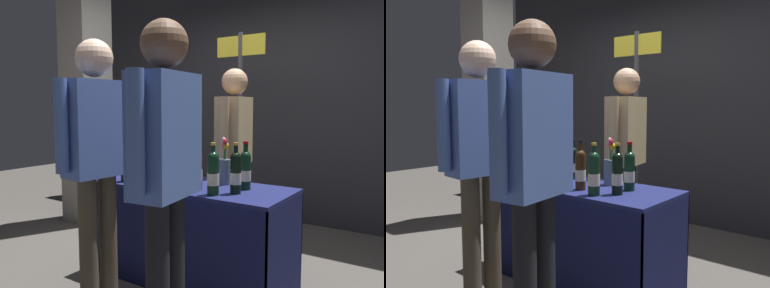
{
  "view_description": "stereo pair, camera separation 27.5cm",
  "coord_description": "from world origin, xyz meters",
  "views": [
    {
      "loc": [
        1.6,
        -2.34,
        1.31
      ],
      "look_at": [
        0.0,
        0.0,
        1.03
      ],
      "focal_mm": 36.34,
      "sensor_mm": 36.0,
      "label": 1
    },
    {
      "loc": [
        1.82,
        -2.17,
        1.31
      ],
      "look_at": [
        0.0,
        0.0,
        1.03
      ],
      "focal_mm": 36.34,
      "sensor_mm": 36.0,
      "label": 2
    }
  ],
  "objects": [
    {
      "name": "brochure_stand",
      "position": [
        -0.58,
        0.09,
        0.82
      ],
      "size": [
        0.04,
        0.16,
        0.18
      ],
      "primitive_type": "cube",
      "rotation": [
        -0.12,
        0.0,
        1.65
      ],
      "color": "silver",
      "rests_on": "tasting_table"
    },
    {
      "name": "display_bottle_8",
      "position": [
        -0.48,
        -0.2,
        0.87
      ],
      "size": [
        0.08,
        0.08,
        0.33
      ],
      "color": "black",
      "rests_on": "tasting_table"
    },
    {
      "name": "display_bottle_7",
      "position": [
        0.13,
        -0.13,
        0.88
      ],
      "size": [
        0.07,
        0.07,
        0.35
      ],
      "color": "#38230F",
      "rests_on": "tasting_table"
    },
    {
      "name": "tasting_table",
      "position": [
        0.0,
        0.0,
        0.5
      ],
      "size": [
        1.47,
        0.62,
        0.73
      ],
      "color": "#191E51",
      "rests_on": "ground_plane"
    },
    {
      "name": "taster_foreground_right",
      "position": [
        -0.31,
        -0.64,
        1.04
      ],
      "size": [
        0.25,
        0.57,
        1.73
      ],
      "rotation": [
        0.0,
        0.0,
        1.48
      ],
      "color": "#4C4233",
      "rests_on": "ground_plane"
    },
    {
      "name": "display_bottle_6",
      "position": [
        -0.14,
        -0.2,
        0.88
      ],
      "size": [
        0.07,
        0.07,
        0.35
      ],
      "color": "black",
      "rests_on": "tasting_table"
    },
    {
      "name": "display_bottle_3",
      "position": [
        0.31,
        -0.21,
        0.88
      ],
      "size": [
        0.08,
        0.08,
        0.34
      ],
      "color": "black",
      "rests_on": "tasting_table"
    },
    {
      "name": "ground_plane",
      "position": [
        0.0,
        0.0,
        0.0
      ],
      "size": [
        12.0,
        12.0,
        0.0
      ],
      "primitive_type": "plane",
      "color": "#514C47"
    },
    {
      "name": "back_partition",
      "position": [
        0.0,
        1.94,
        1.52
      ],
      "size": [
        5.64,
        0.12,
        3.03
      ],
      "primitive_type": "cube",
      "color": "#2D2D33",
      "rests_on": "ground_plane"
    },
    {
      "name": "display_bottle_1",
      "position": [
        -0.55,
        0.19,
        0.88
      ],
      "size": [
        0.08,
        0.08,
        0.34
      ],
      "color": "#192333",
      "rests_on": "tasting_table"
    },
    {
      "name": "taster_foreground_left",
      "position": [
        0.41,
        -0.84,
        1.04
      ],
      "size": [
        0.26,
        0.57,
        1.73
      ],
      "rotation": [
        0.0,
        0.0,
        1.7
      ],
      "color": "black",
      "rests_on": "ground_plane"
    },
    {
      "name": "booth_signpost",
      "position": [
        -0.15,
        1.05,
        1.26
      ],
      "size": [
        0.5,
        0.04,
        2.01
      ],
      "color": "#47474C",
      "rests_on": "ground_plane"
    },
    {
      "name": "display_bottle_4",
      "position": [
        -0.17,
        0.15,
        0.87
      ],
      "size": [
        0.08,
        0.08,
        0.32
      ],
      "color": "black",
      "rests_on": "tasting_table"
    },
    {
      "name": "vendor_presenter",
      "position": [
        0.02,
        0.61,
        0.98
      ],
      "size": [
        0.28,
        0.58,
        1.63
      ],
      "rotation": [
        0.0,
        0.0,
        -1.4
      ],
      "color": "black",
      "rests_on": "ground_plane"
    },
    {
      "name": "display_bottle_2",
      "position": [
        -0.26,
        -0.07,
        0.86
      ],
      "size": [
        0.08,
        0.08,
        0.3
      ],
      "color": "black",
      "rests_on": "tasting_table"
    },
    {
      "name": "flower_vase",
      "position": [
        0.19,
        0.14,
        0.86
      ],
      "size": [
        0.09,
        0.09,
        0.35
      ],
      "color": "slate",
      "rests_on": "tasting_table"
    },
    {
      "name": "wine_glass_near_vendor",
      "position": [
        -0.32,
        0.04,
        0.82
      ],
      "size": [
        0.07,
        0.07,
        0.12
      ],
      "color": "silver",
      "rests_on": "tasting_table"
    },
    {
      "name": "featured_wine_bottle",
      "position": [
        -0.48,
        -0.02,
        0.86
      ],
      "size": [
        0.08,
        0.08,
        0.29
      ],
      "color": "#192333",
      "rests_on": "tasting_table"
    },
    {
      "name": "display_bottle_5",
      "position": [
        0.41,
        -0.09,
        0.88
      ],
      "size": [
        0.07,
        0.07,
        0.34
      ],
      "color": "black",
      "rests_on": "tasting_table"
    },
    {
      "name": "concrete_pillar",
      "position": [
        -1.89,
        0.64,
        1.46
      ],
      "size": [
        0.42,
        0.42,
        2.91
      ],
      "primitive_type": "cube",
      "color": "gray",
      "rests_on": "ground_plane"
    },
    {
      "name": "display_bottle_0",
      "position": [
        0.41,
        0.06,
        0.88
      ],
      "size": [
        0.08,
        0.08,
        0.34
      ],
      "color": "black",
      "rests_on": "tasting_table"
    }
  ]
}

